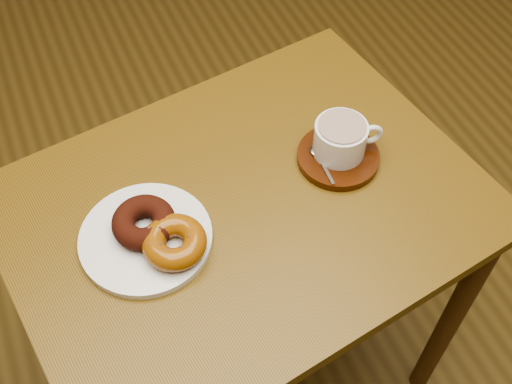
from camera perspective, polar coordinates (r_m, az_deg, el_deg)
name	(u,v)px	position (r m, az deg, el deg)	size (l,w,h in m)	color
ground	(300,291)	(1.78, 3.96, -8.78)	(6.00, 6.00, 0.00)	brown
cafe_table	(246,241)	(1.15, -0.92, -4.38)	(0.84, 0.68, 0.72)	brown
donut_plate	(146,238)	(1.02, -9.77, -4.06)	(0.21, 0.21, 0.01)	silver
donut_cinnamon	(144,222)	(1.01, -9.95, -2.67)	(0.10, 0.10, 0.04)	#38130B
donut_caramel	(174,242)	(0.98, -7.27, -4.45)	(0.13, 0.13, 0.04)	#874E0E
saucer	(338,157)	(1.11, 7.30, 3.11)	(0.14, 0.14, 0.02)	#381707
coffee_cup	(341,138)	(1.09, 7.58, 4.77)	(0.12, 0.09, 0.06)	silver
teaspoon	(317,154)	(1.10, 5.47, 3.35)	(0.02, 0.09, 0.01)	silver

